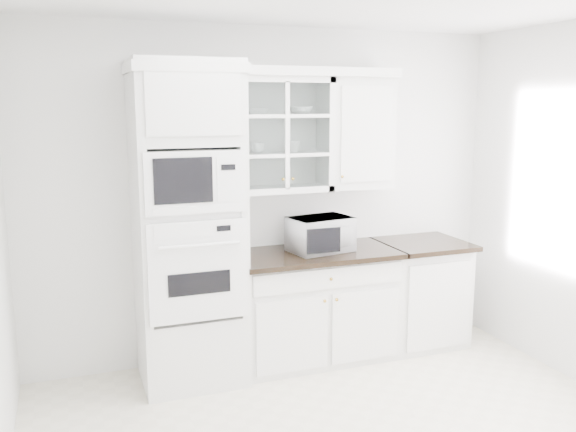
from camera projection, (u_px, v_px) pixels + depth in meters
name	position (u px, v px, depth m)	size (l,w,h in m)	color
room_shell	(338.00, 156.00, 3.74)	(4.00, 3.50, 2.70)	white
oven_column	(188.00, 226.00, 4.50)	(0.76, 0.68, 2.40)	silver
base_cabinet_run	(315.00, 305.00, 5.01)	(1.32, 0.67, 0.92)	silver
extra_base_cabinet	(419.00, 292.00, 5.35)	(0.72, 0.67, 0.92)	silver
upper_cabinet_glass	(280.00, 135.00, 4.80)	(0.80, 0.33, 0.90)	silver
upper_cabinet_solid	(357.00, 133.00, 5.03)	(0.55, 0.33, 0.90)	silver
crown_molding	(268.00, 71.00, 4.65)	(2.14, 0.38, 0.07)	white
countertop_microwave	(319.00, 234.00, 4.90)	(0.48, 0.40, 0.28)	white
bowl_a	(256.00, 111.00, 4.70)	(0.21, 0.21, 0.05)	white
bowl_b	(301.00, 110.00, 4.84)	(0.19, 0.19, 0.06)	white
cup_a	(258.00, 148.00, 4.75)	(0.11, 0.11, 0.08)	white
cup_b	(294.00, 146.00, 4.86)	(0.10, 0.10, 0.09)	white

